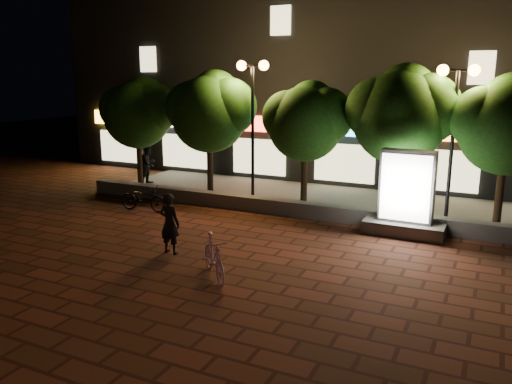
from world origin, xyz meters
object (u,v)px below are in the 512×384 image
Objects in this scene: street_lamp_right at (456,103)px; ad_kiosk at (406,201)px; tree_mid at (307,119)px; pedestrian at (149,164)px; tree_far_left at (139,110)px; tree_right at (402,112)px; tree_far_right at (509,121)px; scooter_parked at (143,198)px; street_lamp_left at (253,95)px; scooter_pink at (214,257)px; rider at (170,223)px; tree_left at (211,109)px.

ad_kiosk is (-1.03, -1.70, -2.85)m from street_lamp_right.
pedestrian is at bearing 177.11° from tree_mid.
tree_far_left is 10.81m from tree_right.
scooter_parked is at bearing -164.24° from tree_far_right.
street_lamp_left is (5.45, -0.26, 0.74)m from tree_far_left.
street_lamp_left reaches higher than tree_far_left.
tree_far_left is 11.27m from scooter_pink.
pedestrian reaches higher than scooter_parked.
tree_mid is 7.77m from pedestrian.
street_lamp_left is at bearing -178.24° from tree_far_right.
tree_right is 3.26m from ad_kiosk.
tree_mid is at bearing -180.00° from tree_far_right.
street_lamp_left is at bearing -2.76° from tree_far_left.
tree_far_left is 0.91× the size of tree_right.
rider is at bearing 107.76° from scooter_pink.
tree_left is at bearing 166.07° from ad_kiosk.
ad_kiosk is 1.54× the size of rider.
street_lamp_right is 9.48m from rider.
street_lamp_right is (7.00, 0.00, -0.13)m from street_lamp_left.
tree_right is 1.06× the size of tree_far_right.
rider is 0.96× the size of pedestrian.
tree_far_left is 5.50m from street_lamp_left.
street_lamp_left is at bearing -177.19° from tree_right.
ad_kiosk is at bearing -13.93° from tree_left.
ad_kiosk reaches higher than scooter_parked.
tree_far_right is at bearing -0.00° from tree_right.
tree_left is 2.72× the size of scooter_parked.
street_lamp_left is 7.01m from rider.
tree_mid is 7.07m from rider.
street_lamp_left reaches higher than tree_far_right.
rider is (-1.52, -6.48, -2.38)m from tree_mid.
scooter_parked is at bearing -134.23° from street_lamp_left.
tree_far_right is 0.92× the size of street_lamp_left.
scooter_parked is at bearing 96.85° from scooter_pink.
rider is (2.48, -6.48, -2.60)m from tree_left.
rider reaches higher than scooter_pink.
ad_kiosk is (-2.58, -1.96, -2.33)m from tree_far_right.
tree_far_left is 0.93× the size of street_lamp_right.
ad_kiosk is (3.92, -1.96, -2.17)m from tree_mid.
tree_left is 2.78× the size of pedestrian.
rider is 9.05m from pedestrian.
tree_left is 2.91× the size of rider.
tree_left is 0.98× the size of street_lamp_right.
scooter_parked is at bearing -106.28° from tree_left.
street_lamp_left is 6.89m from ad_kiosk.
street_lamp_right is at bearing -3.04° from tree_mid.
street_lamp_right is 3.48m from ad_kiosk.
scooter_pink reaches higher than scooter_parked.
rider is at bearing -126.66° from tree_right.
scooter_pink is at bearing -86.59° from tree_mid.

